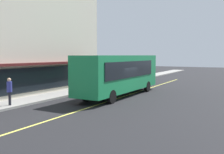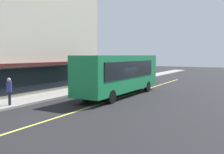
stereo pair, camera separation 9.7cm
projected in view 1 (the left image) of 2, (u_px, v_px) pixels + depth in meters
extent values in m
plane|color=black|center=(122.00, 97.00, 21.62)|extent=(120.00, 120.00, 0.00)
cube|color=gray|center=(72.00, 92.00, 24.15)|extent=(80.00, 2.41, 0.15)
cube|color=#D8D14C|center=(122.00, 97.00, 21.62)|extent=(36.00, 0.16, 0.01)
cube|color=beige|center=(1.00, 34.00, 23.40)|extent=(19.44, 8.41, 10.85)
cube|color=#4C1919|center=(38.00, 64.00, 21.49)|extent=(13.61, 0.70, 0.20)
cube|color=black|center=(37.00, 79.00, 21.71)|extent=(11.66, 0.08, 2.00)
cube|color=#197F47|center=(120.00, 73.00, 22.13)|extent=(11.02, 2.61, 3.00)
cube|color=black|center=(144.00, 66.00, 26.84)|extent=(0.14, 2.10, 1.80)
cube|color=black|center=(106.00, 68.00, 22.46)|extent=(8.80, 0.15, 1.32)
cube|color=black|center=(132.00, 69.00, 21.22)|extent=(8.80, 0.15, 1.32)
cube|color=#0CF259|center=(144.00, 58.00, 26.82)|extent=(0.10, 1.90, 0.36)
cube|color=#2D2D33|center=(144.00, 81.00, 27.06)|extent=(0.18, 2.40, 0.40)
cylinder|color=black|center=(126.00, 85.00, 25.87)|extent=(1.00, 0.31, 1.00)
cylinder|color=black|center=(147.00, 86.00, 24.77)|extent=(1.00, 0.31, 1.00)
cylinder|color=black|center=(86.00, 94.00, 19.75)|extent=(1.00, 0.31, 1.00)
cylinder|color=black|center=(111.00, 97.00, 18.65)|extent=(1.00, 0.31, 1.00)
cylinder|color=#2D2D33|center=(117.00, 70.00, 30.45)|extent=(0.12, 0.12, 3.20)
cube|color=black|center=(116.00, 60.00, 30.44)|extent=(0.30, 0.30, 0.90)
sphere|color=red|center=(115.00, 58.00, 30.50)|extent=(0.18, 0.18, 0.18)
sphere|color=orange|center=(115.00, 60.00, 30.53)|extent=(0.18, 0.18, 0.18)
sphere|color=green|center=(115.00, 63.00, 30.55)|extent=(0.18, 0.18, 0.18)
cube|color=navy|center=(135.00, 79.00, 31.01)|extent=(4.32, 1.86, 0.75)
cube|color=black|center=(135.00, 74.00, 30.83)|extent=(2.43, 1.54, 0.55)
cylinder|color=black|center=(134.00, 80.00, 32.67)|extent=(0.64, 0.23, 0.64)
cylinder|color=black|center=(146.00, 81.00, 31.90)|extent=(0.64, 0.23, 0.64)
cylinder|color=black|center=(124.00, 82.00, 30.17)|extent=(0.64, 0.23, 0.64)
cylinder|color=black|center=(137.00, 83.00, 29.41)|extent=(0.64, 0.23, 0.64)
cylinder|color=black|center=(97.00, 84.00, 26.67)|extent=(0.18, 0.18, 0.83)
cylinder|color=#26723F|center=(97.00, 76.00, 26.60)|extent=(0.34, 0.34, 0.66)
sphere|color=tan|center=(97.00, 72.00, 26.57)|extent=(0.23, 0.23, 0.23)
cylinder|color=black|center=(121.00, 78.00, 33.60)|extent=(0.18, 0.18, 0.75)
cylinder|color=#B28C33|center=(121.00, 73.00, 33.54)|extent=(0.34, 0.34, 0.60)
sphere|color=tan|center=(121.00, 70.00, 33.51)|extent=(0.21, 0.21, 0.21)
cylinder|color=black|center=(10.00, 99.00, 17.26)|extent=(0.18, 0.18, 0.89)
cylinder|color=#33388C|center=(9.00, 87.00, 17.19)|extent=(0.34, 0.34, 0.71)
sphere|color=tan|center=(9.00, 80.00, 17.15)|extent=(0.25, 0.25, 0.25)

